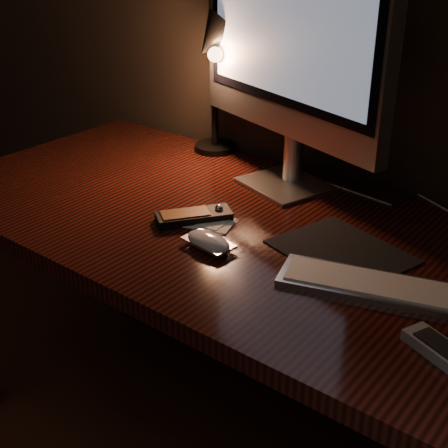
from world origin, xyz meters
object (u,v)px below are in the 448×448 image
Objects in this scene: desk at (260,260)px; monitor at (290,31)px; keyboard at (385,287)px; media_remote at (194,216)px; mouse at (209,243)px; desk_lamp at (214,60)px.

monitor is (-0.04, 0.16, 0.52)m from desk.
media_remote is at bearing 162.02° from keyboard.
mouse is at bearing 174.13° from keyboard.
keyboard is (0.38, -0.14, 0.14)m from desk.
desk_lamp reaches higher than desk.
keyboard is at bearing -17.57° from monitor.
keyboard is at bearing 18.13° from mouse.
keyboard is 3.52× the size of mouse.
monitor is at bearing 127.41° from keyboard.
monitor is 0.53m from mouse.
monitor is 5.83× the size of mouse.
desk is 9.17× the size of media_remote.
desk_lamp is (-0.33, 0.23, 0.40)m from desk.
desk is 3.95× the size of desk_lamp.
monitor reaches higher than desk_lamp.
desk_lamp is at bearing 68.61° from media_remote.
desk is 0.21m from media_remote.
monitor reaches higher than mouse.
monitor reaches higher than keyboard.
mouse is at bearing -50.17° from desk_lamp.
media_remote is at bearing 150.33° from mouse.
keyboard reaches higher than desk.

